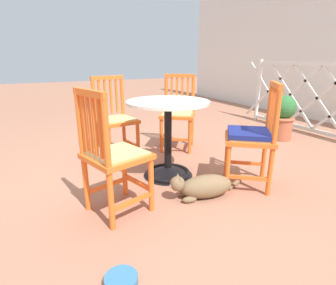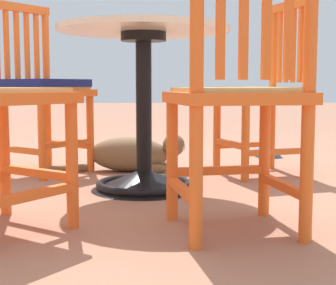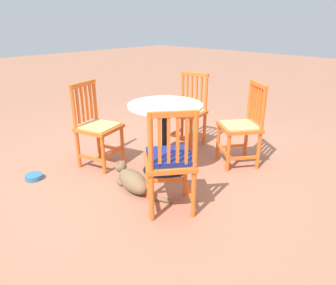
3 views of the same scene
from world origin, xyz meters
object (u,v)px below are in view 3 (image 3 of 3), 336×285
(orange_chair_near_fence, at_px, (170,161))
(orange_chair_facing_out, at_px, (242,127))
(orange_chair_at_corner, at_px, (97,127))
(pet_water_bowl, at_px, (34,177))
(orange_chair_tucked_in, at_px, (188,112))
(tabby_cat, at_px, (131,180))
(cafe_table, at_px, (165,145))

(orange_chair_near_fence, bearing_deg, orange_chair_facing_out, -177.17)
(orange_chair_at_corner, height_order, pet_water_bowl, orange_chair_at_corner)
(orange_chair_tucked_in, distance_m, pet_water_bowl, 1.92)
(orange_chair_tucked_in, bearing_deg, orange_chair_near_fence, 34.66)
(orange_chair_tucked_in, height_order, tabby_cat, orange_chair_tucked_in)
(cafe_table, xyz_separation_m, orange_chair_facing_out, (-0.69, 0.49, 0.15))
(cafe_table, height_order, orange_chair_tucked_in, orange_chair_tucked_in)
(cafe_table, height_order, orange_chair_near_fence, orange_chair_near_fence)
(orange_chair_near_fence, height_order, pet_water_bowl, orange_chair_near_fence)
(orange_chair_at_corner, distance_m, orange_chair_facing_out, 1.57)
(cafe_table, relative_size, orange_chair_tucked_in, 0.83)
(cafe_table, distance_m, pet_water_bowl, 1.38)
(orange_chair_tucked_in, distance_m, orange_chair_at_corner, 1.17)
(orange_chair_near_fence, distance_m, orange_chair_facing_out, 1.20)
(orange_chair_tucked_in, distance_m, orange_chair_facing_out, 0.79)
(orange_chair_facing_out, xyz_separation_m, tabby_cat, (1.21, -0.44, -0.34))
(orange_chair_facing_out, relative_size, tabby_cat, 1.22)
(pet_water_bowl, bearing_deg, cafe_table, 142.99)
(tabby_cat, bearing_deg, orange_chair_tucked_in, -164.29)
(cafe_table, bearing_deg, orange_chair_near_fence, 47.12)
(orange_chair_near_fence, bearing_deg, orange_chair_at_corner, -95.10)
(cafe_table, relative_size, pet_water_bowl, 4.47)
(cafe_table, bearing_deg, orange_chair_tucked_in, -157.40)
(orange_chair_tucked_in, relative_size, orange_chair_near_fence, 1.00)
(orange_chair_at_corner, relative_size, orange_chair_near_fence, 1.00)
(tabby_cat, bearing_deg, orange_chair_at_corner, -99.41)
(orange_chair_at_corner, height_order, tabby_cat, orange_chair_at_corner)
(cafe_table, distance_m, orange_chair_tucked_in, 0.79)
(orange_chair_tucked_in, xyz_separation_m, tabby_cat, (1.23, 0.35, -0.34))
(orange_chair_facing_out, bearing_deg, orange_chair_tucked_in, -91.57)
(pet_water_bowl, bearing_deg, tabby_cat, 123.14)
(tabby_cat, relative_size, pet_water_bowl, 4.39)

